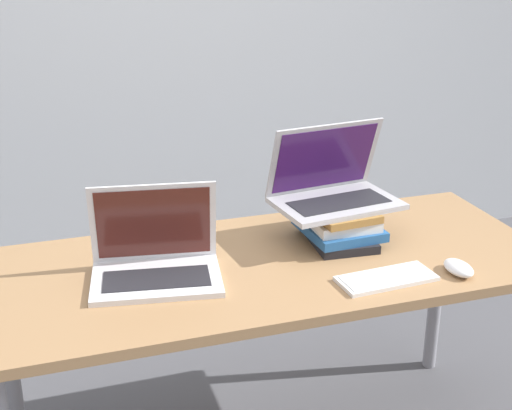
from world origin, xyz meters
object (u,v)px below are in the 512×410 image
(laptop_left, at_px, (156,260))
(wireless_keyboard, at_px, (386,278))
(mouse, at_px, (459,268))
(book_stack, at_px, (339,224))
(laptop_on_books, at_px, (332,188))

(laptop_left, bearing_deg, wireless_keyboard, -20.24)
(laptop_left, height_order, mouse, laptop_left)
(laptop_left, xyz_separation_m, wireless_keyboard, (0.60, -0.22, -0.04))
(book_stack, xyz_separation_m, laptop_on_books, (-0.01, 0.05, 0.11))
(mouse, bearing_deg, wireless_keyboard, 174.03)
(laptop_on_books, height_order, wireless_keyboard, laptop_on_books)
(laptop_left, distance_m, wireless_keyboard, 0.64)
(laptop_on_books, relative_size, mouse, 3.56)
(wireless_keyboard, bearing_deg, mouse, -5.97)
(laptop_on_books, xyz_separation_m, wireless_keyboard, (0.02, -0.34, -0.15))
(laptop_on_books, distance_m, mouse, 0.45)
(book_stack, relative_size, wireless_keyboard, 0.98)
(book_stack, bearing_deg, laptop_left, -173.16)
(wireless_keyboard, bearing_deg, laptop_left, 159.76)
(book_stack, bearing_deg, mouse, -53.92)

